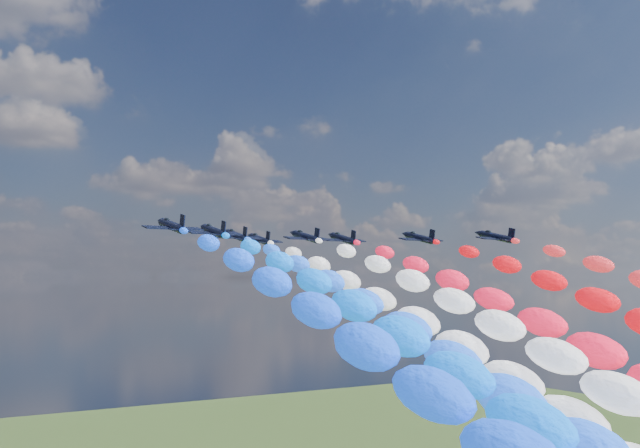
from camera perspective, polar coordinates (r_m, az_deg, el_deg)
jet_0 at (r=122.55m, az=-10.96°, el=-0.13°), size 9.50×12.89×5.11m
jet_1 at (r=135.19m, az=-7.92°, el=-0.52°), size 9.48×12.88×5.11m
trail_1 at (r=78.51m, az=12.63°, el=-14.74°), size 7.19×133.18×50.87m
jet_2 at (r=149.43m, az=-6.26°, el=-0.86°), size 9.75×13.07×5.11m
trail_2 at (r=93.12m, az=12.05°, el=-13.03°), size 7.19×133.18×50.87m
jet_3 at (r=152.48m, az=-1.08°, el=-0.94°), size 9.41×12.83×5.11m
trail_3 at (r=100.39m, az=19.24°, el=-12.23°), size 7.19×133.18×50.87m
jet_4 at (r=163.38m, az=-4.53°, el=-1.14°), size 9.82×13.12×5.11m
trail_4 at (r=107.69m, az=12.22°, el=-11.79°), size 7.19×133.18×50.87m
jet_5 at (r=159.85m, az=1.70°, el=-1.08°), size 9.92×13.19×5.11m
trail_5 at (r=109.81m, az=21.79°, el=-11.44°), size 7.19×133.18×50.87m
jet_6 at (r=158.23m, az=7.39°, el=-1.02°), size 9.93×13.20×5.11m
jet_7 at (r=156.88m, az=12.94°, el=-0.93°), size 9.55×12.93×5.11m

